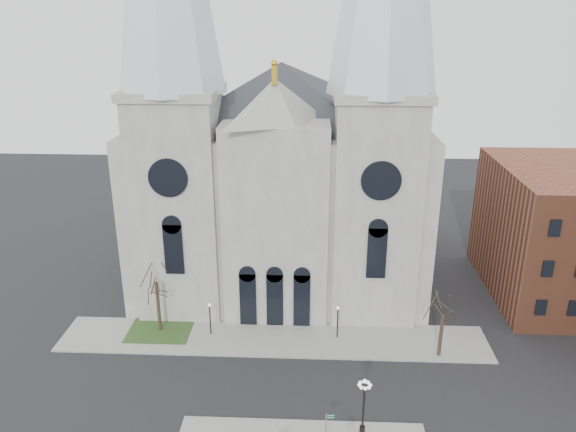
{
  "coord_description": "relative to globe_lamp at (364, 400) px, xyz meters",
  "views": [
    {
      "loc": [
        3.5,
        -34.29,
        29.32
      ],
      "look_at": [
        1.53,
        8.0,
        13.56
      ],
      "focal_mm": 35.0,
      "sensor_mm": 36.0,
      "label": 1
    }
  ],
  "objects": [
    {
      "name": "tree_left",
      "position": [
        -18.36,
        13.37,
        2.42
      ],
      "size": [
        3.2,
        3.2,
        7.5
      ],
      "color": "black",
      "rests_on": "ground"
    },
    {
      "name": "sidewalk_far",
      "position": [
        -7.36,
        12.37,
        -3.09
      ],
      "size": [
        40.0,
        6.0,
        0.14
      ],
      "primitive_type": "cube",
      "color": "gray",
      "rests_on": "ground"
    },
    {
      "name": "cathedral",
      "position": [
        -7.36,
        24.23,
        15.31
      ],
      "size": [
        33.0,
        26.66,
        54.0
      ],
      "color": "gray",
      "rests_on": "ground"
    },
    {
      "name": "ground",
      "position": [
        -7.36,
        1.37,
        -3.16
      ],
      "size": [
        160.0,
        160.0,
        0.0
      ],
      "primitive_type": "plane",
      "color": "black",
      "rests_on": "ground"
    },
    {
      "name": "globe_lamp",
      "position": [
        0.0,
        0.0,
        0.0
      ],
      "size": [
        1.06,
        1.06,
        4.82
      ],
      "rotation": [
        0.0,
        0.0,
        0.03
      ],
      "color": "black",
      "rests_on": "sidewalk_near"
    },
    {
      "name": "ped_lamp_left",
      "position": [
        -13.36,
        12.87,
        -0.83
      ],
      "size": [
        0.32,
        0.32,
        3.26
      ],
      "color": "black",
      "rests_on": "sidewalk_far"
    },
    {
      "name": "grass_patch",
      "position": [
        -18.36,
        13.37,
        -3.07
      ],
      "size": [
        6.0,
        5.0,
        0.18
      ],
      "primitive_type": "cube",
      "color": "#27441D",
      "rests_on": "ground"
    },
    {
      "name": "tree_right",
      "position": [
        7.64,
        10.37,
        1.3
      ],
      "size": [
        3.2,
        3.2,
        6.0
      ],
      "color": "black",
      "rests_on": "ground"
    },
    {
      "name": "ped_lamp_right",
      "position": [
        -1.36,
        12.87,
        -0.83
      ],
      "size": [
        0.32,
        0.32,
        3.26
      ],
      "color": "black",
      "rests_on": "sidewalk_far"
    },
    {
      "name": "street_name_sign",
      "position": [
        -2.57,
        -0.39,
        -1.78
      ],
      "size": [
        0.67,
        0.14,
        2.09
      ],
      "rotation": [
        0.0,
        0.0,
        0.13
      ],
      "color": "slate",
      "rests_on": "sidewalk_near"
    },
    {
      "name": "bg_building_brick",
      "position": [
        22.64,
        23.37,
        3.84
      ],
      "size": [
        14.0,
        18.0,
        14.0
      ],
      "primitive_type": "cube",
      "color": "brown",
      "rests_on": "ground"
    }
  ]
}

